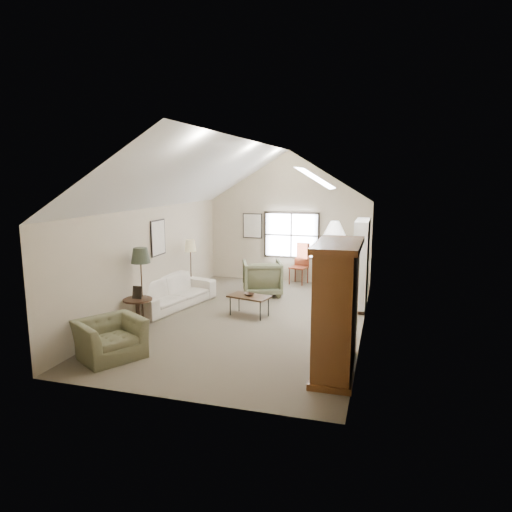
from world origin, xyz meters
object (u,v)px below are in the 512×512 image
(sofa, at_px, (171,293))
(coffee_table, at_px, (249,306))
(side_chair, at_px, (299,264))
(armoire, at_px, (337,309))
(armchair_far, at_px, (262,278))
(side_table, at_px, (138,313))
(armchair_near, at_px, (110,339))

(sofa, relative_size, coffee_table, 2.63)
(coffee_table, bearing_deg, side_chair, 81.84)
(armoire, xyz_separation_m, coffee_table, (-2.29, 2.60, -0.86))
(armchair_far, distance_m, coffee_table, 1.98)
(armchair_far, relative_size, side_chair, 0.85)
(side_table, bearing_deg, side_chair, 62.17)
(armchair_far, bearing_deg, armoire, 97.84)
(side_table, bearing_deg, armchair_near, -76.16)
(coffee_table, distance_m, side_chair, 3.55)
(armoire, relative_size, side_chair, 1.78)
(side_table, xyz_separation_m, side_chair, (2.59, 4.91, 0.30))
(side_table, bearing_deg, armoire, -15.15)
(side_chair, bearing_deg, armchair_far, -101.40)
(armchair_far, xyz_separation_m, coffee_table, (0.22, -1.95, -0.24))
(armchair_far, relative_size, coffee_table, 1.11)
(sofa, bearing_deg, side_chair, -24.45)
(armoire, bearing_deg, armchair_near, -173.22)
(armchair_near, relative_size, coffee_table, 1.15)
(side_chair, bearing_deg, coffee_table, -84.47)
(armchair_far, xyz_separation_m, side_table, (-1.87, -3.37, -0.16))
(side_table, bearing_deg, sofa, 90.00)
(sofa, bearing_deg, side_table, -166.40)
(coffee_table, height_order, side_table, side_table)
(coffee_table, relative_size, side_table, 1.52)
(coffee_table, bearing_deg, armchair_far, 96.48)
(side_chair, bearing_deg, sofa, -114.36)
(sofa, bearing_deg, armoire, -108.86)
(armchair_far, distance_m, side_chair, 1.71)
(coffee_table, bearing_deg, side_table, -145.93)
(sofa, bearing_deg, coffee_table, -81.44)
(armchair_near, bearing_deg, armoire, -51.45)
(armchair_near, height_order, side_chair, side_chair)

